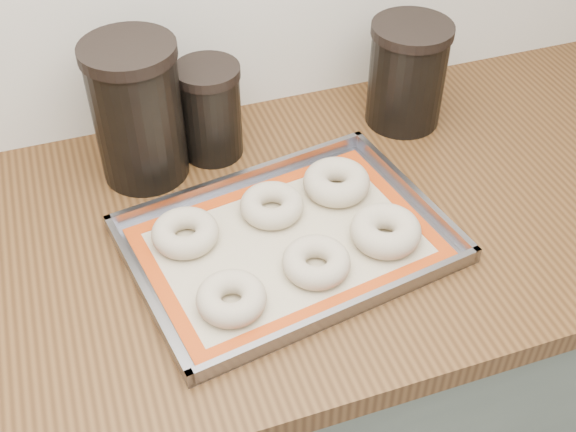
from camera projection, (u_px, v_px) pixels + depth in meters
name	position (u px, v px, depth m)	size (l,w,h in m)	color
cabinet	(334.00, 376.00, 1.47)	(3.00, 0.65, 0.86)	slate
countertop	(346.00, 214.00, 1.17)	(3.06, 0.68, 0.04)	brown
baking_tray	(288.00, 242.00, 1.08)	(0.51, 0.40, 0.03)	gray
baking_mat	(288.00, 243.00, 1.08)	(0.46, 0.35, 0.00)	#C6B793
bagel_front_left	(231.00, 298.00, 0.98)	(0.10, 0.10, 0.03)	beige
bagel_front_mid	(316.00, 262.00, 1.03)	(0.10, 0.10, 0.03)	beige
bagel_front_right	(386.00, 231.00, 1.07)	(0.11, 0.11, 0.04)	beige
bagel_back_left	(185.00, 233.00, 1.07)	(0.10, 0.10, 0.03)	beige
bagel_back_mid	(272.00, 205.00, 1.12)	(0.10, 0.10, 0.03)	beige
bagel_back_right	(336.00, 182.00, 1.16)	(0.11, 0.11, 0.04)	beige
canister_left	(137.00, 112.00, 1.14)	(0.15, 0.15, 0.24)	black
canister_mid	(210.00, 111.00, 1.20)	(0.11, 0.11, 0.17)	black
canister_right	(407.00, 74.00, 1.26)	(0.14, 0.14, 0.19)	black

